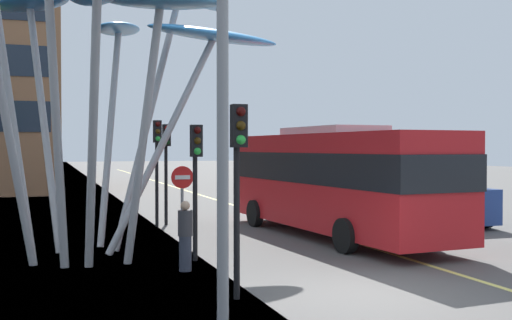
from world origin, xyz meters
The scene contains 12 objects.
ground centered at (-0.63, 0.00, -0.05)m, with size 120.00×240.00×0.10m.
red_bus centered at (2.75, 7.41, 1.93)m, with size 3.44×10.96×3.52m.
leaf_sculpture centered at (-4.66, 5.96, 6.57)m, with size 10.24×10.18×8.39m.
traffic_light_kerb_near centered at (-2.56, 0.40, 2.66)m, with size 0.28×0.42×3.67m.
traffic_light_kerb_far centered at (-2.40, 4.52, 2.49)m, with size 0.28×0.42×3.43m.
traffic_light_island_mid centered at (-2.17, 11.60, 2.78)m, with size 0.28×0.42×3.84m.
traffic_light_opposite centered at (-1.77, 11.94, 2.69)m, with size 0.28×0.42×3.71m.
car_parked_mid centered at (7.99, 8.83, 1.03)m, with size 2.03×4.17×2.21m.
car_parked_far centered at (8.20, 16.07, 1.09)m, with size 1.94×4.12×2.34m.
street_lamp centered at (-3.02, -1.61, 4.71)m, with size 1.73×0.44×7.33m.
pedestrian centered at (-2.92, 3.42, 0.82)m, with size 0.34×0.34×1.63m.
no_entry_sign centered at (-2.51, 5.65, 1.58)m, with size 0.60×0.12×2.37m.
Camera 1 is at (-5.95, -10.67, 2.86)m, focal length 43.54 mm.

